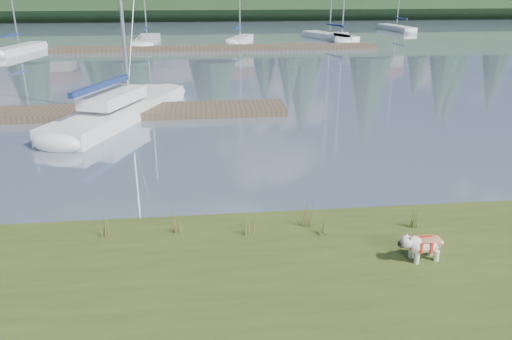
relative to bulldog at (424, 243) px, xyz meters
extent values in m
plane|color=slate|center=(-4.47, 33.80, -0.67)|extent=(200.00, 200.00, 0.00)
cube|color=black|center=(-4.47, 76.80, 1.83)|extent=(200.00, 20.00, 5.00)
cylinder|color=silver|center=(-0.16, -0.12, -0.23)|extent=(0.10, 0.10, 0.20)
cylinder|color=silver|center=(-0.18, 0.08, -0.23)|extent=(0.10, 0.10, 0.20)
cylinder|color=silver|center=(0.23, -0.07, -0.23)|extent=(0.10, 0.10, 0.20)
cylinder|color=silver|center=(0.21, 0.13, -0.23)|extent=(0.10, 0.10, 0.20)
ellipsoid|color=silver|center=(0.04, 0.00, -0.02)|extent=(0.69, 0.41, 0.31)
ellipsoid|color=#9A6339|center=(0.04, 0.00, 0.08)|extent=(0.49, 0.36, 0.11)
ellipsoid|color=silver|center=(-0.36, -0.04, 0.08)|extent=(0.26, 0.26, 0.23)
cube|color=black|center=(-0.46, -0.06, 0.04)|extent=(0.08, 0.12, 0.09)
cube|color=white|center=(-7.14, 12.32, -0.45)|extent=(4.79, 8.45, 0.70)
ellipsoid|color=white|center=(-5.62, 16.20, -0.45)|extent=(2.52, 2.78, 0.70)
cube|color=navy|center=(-7.58, 11.18, 0.88)|extent=(1.56, 3.60, 0.20)
cube|color=white|center=(-7.31, 11.88, 0.28)|extent=(2.33, 3.30, 0.45)
cube|color=#4C3D2C|center=(-8.47, 12.80, -0.52)|extent=(16.00, 2.00, 0.30)
cube|color=#4C3D2C|center=(-2.47, 33.80, -0.52)|extent=(26.00, 2.20, 0.30)
cube|color=white|center=(-17.77, 33.48, -0.45)|extent=(2.59, 6.13, 0.70)
ellipsoid|color=white|center=(-17.14, 36.40, -0.45)|extent=(1.62, 1.87, 0.70)
cube|color=navy|center=(-17.94, 32.68, 0.73)|extent=(0.70, 2.37, 0.20)
cube|color=white|center=(-8.51, 38.54, -0.45)|extent=(1.81, 7.80, 0.70)
ellipsoid|color=white|center=(-8.53, 42.43, -0.45)|extent=(1.71, 2.13, 0.70)
cube|color=navy|center=(-8.51, 37.47, 0.73)|extent=(0.21, 3.10, 0.20)
cube|color=white|center=(-0.29, 38.18, -0.45)|extent=(2.87, 5.38, 0.70)
ellipsoid|color=white|center=(0.57, 40.67, -0.45)|extent=(1.56, 1.74, 0.70)
cube|color=navy|center=(-0.53, 37.50, 0.73)|extent=(0.88, 2.05, 0.20)
cube|color=white|center=(8.42, 40.28, -0.45)|extent=(4.02, 7.32, 0.70)
ellipsoid|color=white|center=(7.18, 43.66, -0.45)|extent=(2.15, 2.38, 0.70)
cube|color=navy|center=(8.76, 39.36, 0.73)|extent=(1.17, 2.76, 0.20)
cube|color=white|center=(9.14, 38.49, -0.45)|extent=(2.87, 6.65, 0.70)
ellipsoid|color=white|center=(9.86, 41.65, -0.45)|extent=(1.77, 2.04, 0.70)
cube|color=navy|center=(8.95, 37.63, 0.73)|extent=(0.77, 2.56, 0.20)
cube|color=white|center=(18.22, 48.53, -0.45)|extent=(2.23, 6.65, 0.70)
ellipsoid|color=white|center=(17.84, 51.77, -0.45)|extent=(1.62, 1.93, 0.70)
cube|color=navy|center=(18.32, 47.64, 0.73)|extent=(0.50, 2.60, 0.20)
cone|color=#475B23|center=(-4.58, 1.54, -0.06)|extent=(0.03, 0.03, 0.54)
cone|color=brown|center=(-4.47, 1.47, -0.11)|extent=(0.03, 0.03, 0.43)
cone|color=#475B23|center=(-4.52, 1.57, -0.03)|extent=(0.03, 0.03, 0.59)
cone|color=brown|center=(-4.44, 1.51, -0.14)|extent=(0.03, 0.03, 0.38)
cone|color=#475B23|center=(-4.56, 1.46, -0.08)|extent=(0.03, 0.03, 0.49)
cone|color=#475B23|center=(-3.11, 1.36, -0.06)|extent=(0.03, 0.03, 0.52)
cone|color=brown|center=(-3.00, 1.29, -0.12)|extent=(0.03, 0.03, 0.42)
cone|color=#475B23|center=(-3.05, 1.39, -0.04)|extent=(0.03, 0.03, 0.57)
cone|color=brown|center=(-2.97, 1.33, -0.14)|extent=(0.03, 0.03, 0.37)
cone|color=#475B23|center=(-3.09, 1.28, -0.09)|extent=(0.03, 0.03, 0.47)
cone|color=#475B23|center=(-1.83, 1.59, -0.04)|extent=(0.03, 0.03, 0.58)
cone|color=brown|center=(-1.72, 1.52, -0.09)|extent=(0.03, 0.03, 0.46)
cone|color=#475B23|center=(-1.77, 1.62, -0.01)|extent=(0.03, 0.03, 0.63)
cone|color=brown|center=(-1.69, 1.56, -0.12)|extent=(0.03, 0.03, 0.40)
cone|color=#475B23|center=(-1.81, 1.51, -0.07)|extent=(0.03, 0.03, 0.52)
cone|color=#475B23|center=(-5.97, 1.55, -0.03)|extent=(0.03, 0.03, 0.59)
cone|color=brown|center=(-5.86, 1.48, -0.09)|extent=(0.03, 0.03, 0.47)
cone|color=#475B23|center=(-5.91, 1.58, 0.00)|extent=(0.03, 0.03, 0.65)
cone|color=brown|center=(-5.83, 1.52, -0.12)|extent=(0.03, 0.03, 0.41)
cone|color=#475B23|center=(-5.95, 1.47, -0.06)|extent=(0.03, 0.03, 0.53)
cone|color=#475B23|center=(-1.62, 1.14, -0.14)|extent=(0.03, 0.03, 0.37)
cone|color=brown|center=(-1.51, 1.07, -0.18)|extent=(0.03, 0.03, 0.30)
cone|color=#475B23|center=(-1.56, 1.17, -0.12)|extent=(0.03, 0.03, 0.41)
cone|color=brown|center=(-1.48, 1.11, -0.20)|extent=(0.03, 0.03, 0.26)
cone|color=#475B23|center=(-1.60, 1.06, -0.16)|extent=(0.03, 0.03, 0.33)
cone|color=#475B23|center=(0.33, 1.26, -0.07)|extent=(0.03, 0.03, 0.51)
cone|color=brown|center=(0.44, 1.19, -0.12)|extent=(0.03, 0.03, 0.41)
cone|color=#475B23|center=(0.39, 1.29, -0.05)|extent=(0.03, 0.03, 0.56)
cone|color=brown|center=(0.47, 1.23, -0.15)|extent=(0.03, 0.03, 0.36)
cone|color=#475B23|center=(0.35, 1.18, -0.10)|extent=(0.03, 0.03, 0.46)
cube|color=#33281C|center=(-4.47, 2.20, -0.60)|extent=(60.00, 0.50, 0.14)
camera|label=1|loc=(-3.89, -7.59, 4.42)|focal=35.00mm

